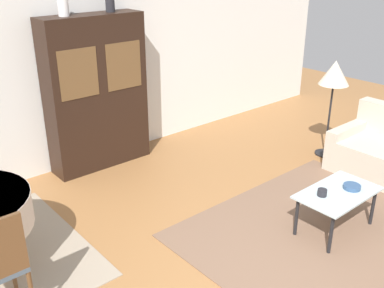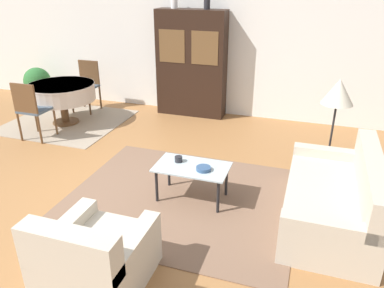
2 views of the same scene
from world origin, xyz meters
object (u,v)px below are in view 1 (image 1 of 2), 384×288
Objects in this scene: coffee_table at (338,196)px; vase_tall at (63,4)px; floor_lamp at (334,76)px; cup at (322,193)px; vase_short at (110,2)px; display_cabinet at (97,93)px; bowl at (352,187)px.

vase_tall is (-1.35, 3.02, 1.74)m from coffee_table.
vase_tall reaches higher than floor_lamp.
vase_tall is (-1.15, 2.95, 1.65)m from cup.
cup is 0.35× the size of vase_tall.
display_cabinet is at bearing -179.82° from vase_short.
vase_short reaches higher than floor_lamp.
coffee_table is 2.11m from floor_lamp.
coffee_table is at bearing -76.53° from vase_short.
vase_tall reaches higher than display_cabinet.
vase_tall is at bearing 111.31° from cup.
vase_tall reaches higher than vase_short.
display_cabinet is 1.18m from vase_tall.
coffee_table is 3.29× the size of vase_tall.
vase_tall reaches higher than coffee_table.
vase_short is (-0.72, 3.02, 1.72)m from coffee_table.
vase_short is at bearing 0.00° from vase_tall.
vase_tall reaches higher than bowl.
display_cabinet is at bearing 105.51° from cup.
cup is at bearing 162.08° from bowl.
bowl is (0.16, -0.05, 0.07)m from coffee_table.
cup is 0.38m from bowl.
coffee_table is at bearing 161.91° from bowl.
bowl is 0.76× the size of vase_short.
vase_tall is at bearing 180.00° from vase_short.
vase_tall is at bearing 179.84° from display_cabinet.
coffee_table is at bearing -71.39° from display_cabinet.
display_cabinet is 3.33m from bowl.
cup is at bearing -74.49° from display_cabinet.
coffee_table is 3.55m from vase_short.
display_cabinet is 3.18m from floor_lamp.
cup is (-0.20, 0.06, 0.09)m from coffee_table.
display_cabinet is 3.11m from cup.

